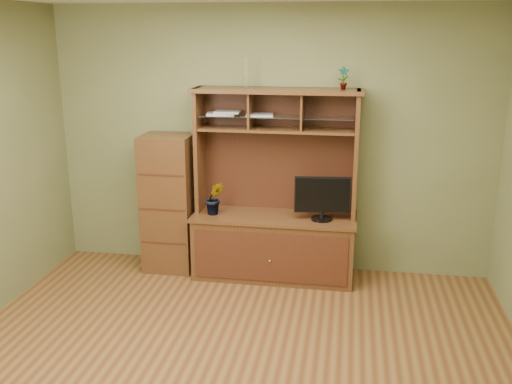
# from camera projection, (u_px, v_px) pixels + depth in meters

# --- Properties ---
(room) EXTENTS (4.54, 4.04, 2.74)m
(room) POSITION_uv_depth(u_px,v_px,m) (229.00, 194.00, 3.92)
(room) COLOR brown
(room) RESTS_ON ground
(media_hutch) EXTENTS (1.66, 0.61, 1.90)m
(media_hutch) POSITION_uv_depth(u_px,v_px,m) (274.00, 227.00, 5.77)
(media_hutch) COLOR #3F2212
(media_hutch) RESTS_ON room
(monitor) EXTENTS (0.54, 0.21, 0.43)m
(monitor) POSITION_uv_depth(u_px,v_px,m) (322.00, 198.00, 5.52)
(monitor) COLOR black
(monitor) RESTS_ON media_hutch
(orchid_plant) EXTENTS (0.22, 0.20, 0.34)m
(orchid_plant) POSITION_uv_depth(u_px,v_px,m) (215.00, 198.00, 5.70)
(orchid_plant) COLOR #31511C
(orchid_plant) RESTS_ON media_hutch
(top_plant) EXTENTS (0.12, 0.09, 0.21)m
(top_plant) POSITION_uv_depth(u_px,v_px,m) (343.00, 78.00, 5.34)
(top_plant) COLOR #306D26
(top_plant) RESTS_ON media_hutch
(reed_diffuser) EXTENTS (0.06, 0.06, 0.29)m
(reed_diffuser) POSITION_uv_depth(u_px,v_px,m) (246.00, 76.00, 5.48)
(reed_diffuser) COLOR silver
(reed_diffuser) RESTS_ON media_hutch
(magazines) EXTENTS (0.69, 0.25, 0.04)m
(magazines) POSITION_uv_depth(u_px,v_px,m) (235.00, 114.00, 5.60)
(magazines) COLOR #BCBCC2
(magazines) RESTS_ON media_hutch
(side_cabinet) EXTENTS (0.51, 0.46, 1.42)m
(side_cabinet) POSITION_uv_depth(u_px,v_px,m) (169.00, 203.00, 5.91)
(side_cabinet) COLOR #3F2212
(side_cabinet) RESTS_ON room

